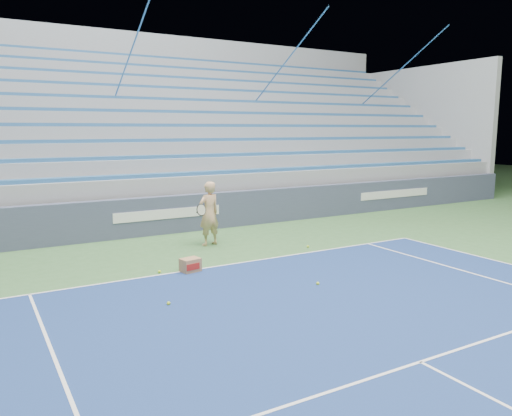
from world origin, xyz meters
The scene contains 8 objects.
sponsor_barrier centered at (0.00, 15.88, 0.55)m, with size 30.00×0.32×1.10m.
bleachers centered at (0.00, 21.60, 2.36)m, with size 31.00×9.15×7.30m.
tennis_player centered at (0.43, 13.88, 0.84)m, with size 0.95×0.88×1.68m.
ball_box centered at (-0.97, 11.81, 0.15)m, with size 0.44×0.37×0.30m.
tennis_ball_0 centered at (0.83, 9.71, 0.03)m, with size 0.07×0.07×0.07m, color #BEDD2D.
tennis_ball_1 centered at (-2.09, 10.09, 0.03)m, with size 0.07×0.07×0.07m, color #BEDD2D.
tennis_ball_2 centered at (2.50, 12.35, 0.03)m, with size 0.07×0.07×0.07m, color #BEDD2D.
tennis_ball_3 centered at (-1.57, 12.05, 0.03)m, with size 0.07×0.07×0.07m, color #BEDD2D.
Camera 1 is at (-4.91, 2.19, 3.01)m, focal length 35.00 mm.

